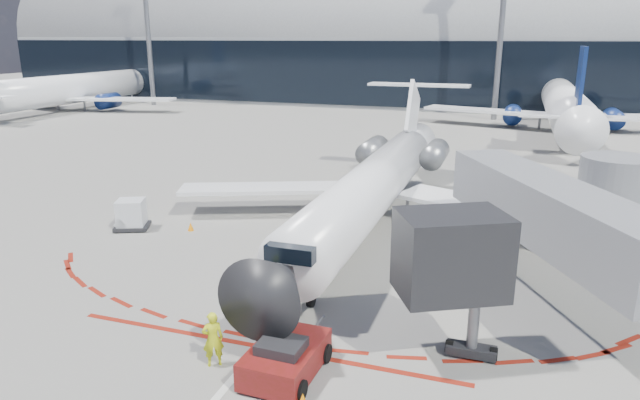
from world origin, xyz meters
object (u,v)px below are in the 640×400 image
(regional_jet, at_px, (376,182))
(ramp_worker, at_px, (213,339))
(pushback_tug, at_px, (285,358))
(uld_container, at_px, (131,215))

(regional_jet, height_order, ramp_worker, regional_jet)
(regional_jet, relative_size, pushback_tug, 5.89)
(regional_jet, distance_m, uld_container, 13.31)
(regional_jet, height_order, uld_container, regional_jet)
(regional_jet, xyz_separation_m, ramp_worker, (-1.54, -15.34, -1.50))
(regional_jet, bearing_deg, ramp_worker, -95.73)
(regional_jet, bearing_deg, pushback_tug, -86.99)
(uld_container, bearing_deg, regional_jet, -1.48)
(pushback_tug, relative_size, uld_container, 2.25)
(regional_jet, distance_m, pushback_tug, 15.21)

